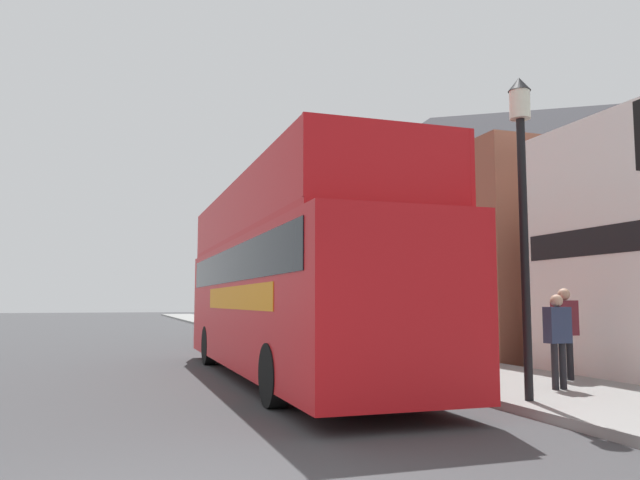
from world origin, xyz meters
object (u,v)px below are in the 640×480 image
at_px(lamp_post_second, 322,240).
at_px(pedestrian_third, 565,325).
at_px(pedestrian_second, 558,332).
at_px(parked_car_ahead_of_bus, 246,328).
at_px(lamp_post_third, 259,261).
at_px(lamp_post_nearest, 522,176).
at_px(tour_bus, 287,291).

bearing_deg(lamp_post_second, pedestrian_third, -73.95).
height_order(pedestrian_second, lamp_post_second, lamp_post_second).
xyz_separation_m(pedestrian_second, lamp_post_second, (-1.28, 8.84, 2.37)).
xyz_separation_m(parked_car_ahead_of_bus, pedestrian_third, (3.73, -11.90, 0.50)).
relative_size(pedestrian_second, lamp_post_third, 0.33).
height_order(lamp_post_nearest, lamp_post_third, lamp_post_nearest).
distance_m(pedestrian_second, lamp_post_nearest, 2.88).
bearing_deg(pedestrian_third, parked_car_ahead_of_bus, 107.38).
relative_size(parked_car_ahead_of_bus, lamp_post_nearest, 0.85).
bearing_deg(pedestrian_third, lamp_post_third, 96.52).
height_order(pedestrian_second, lamp_post_third, lamp_post_third).
height_order(tour_bus, pedestrian_third, tour_bus).
bearing_deg(tour_bus, pedestrian_second, -47.33).
bearing_deg(lamp_post_second, parked_car_ahead_of_bus, 109.89).
relative_size(lamp_post_nearest, lamp_post_second, 1.03).
xyz_separation_m(parked_car_ahead_of_bus, lamp_post_third, (1.72, 5.63, 2.77)).
distance_m(pedestrian_third, lamp_post_nearest, 3.74).
xyz_separation_m(pedestrian_third, lamp_post_second, (-2.26, 7.85, 2.29)).
distance_m(parked_car_ahead_of_bus, lamp_post_third, 6.51).
bearing_deg(parked_car_ahead_of_bus, lamp_post_nearest, -86.54).
bearing_deg(pedestrian_second, lamp_post_third, 93.16).
bearing_deg(pedestrian_second, lamp_post_second, 98.23).
height_order(parked_car_ahead_of_bus, lamp_post_third, lamp_post_third).
bearing_deg(pedestrian_third, lamp_post_nearest, -140.44).
relative_size(parked_car_ahead_of_bus, pedestrian_third, 2.46).
xyz_separation_m(tour_bus, lamp_post_third, (2.66, 14.51, 1.61)).
distance_m(pedestrian_third, lamp_post_second, 8.48).
xyz_separation_m(parked_car_ahead_of_bus, pedestrian_second, (2.75, -12.90, 0.42)).
bearing_deg(lamp_post_third, lamp_post_second, -91.51).
relative_size(pedestrian_third, lamp_post_nearest, 0.35).
bearing_deg(parked_car_ahead_of_bus, pedestrian_third, -75.41).
height_order(parked_car_ahead_of_bus, pedestrian_third, pedestrian_third).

